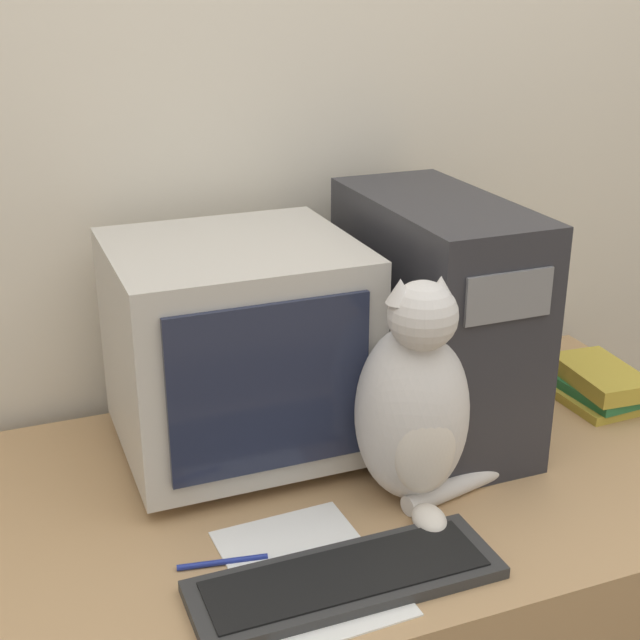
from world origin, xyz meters
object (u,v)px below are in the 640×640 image
(book_stack, at_px, (598,384))
(crt_monitor, at_px, (236,347))
(computer_tower, at_px, (434,318))
(pen, at_px, (223,562))
(keyboard, at_px, (346,579))
(cat, at_px, (415,407))

(book_stack, bearing_deg, crt_monitor, 173.57)
(computer_tower, height_order, pen, computer_tower)
(computer_tower, relative_size, book_stack, 2.24)
(pen, bearing_deg, computer_tower, 29.07)
(keyboard, bearing_deg, book_stack, 26.25)
(pen, bearing_deg, crt_monitor, 68.91)
(crt_monitor, height_order, computer_tower, computer_tower)
(keyboard, xyz_separation_m, pen, (-0.15, 0.11, -0.01))
(keyboard, height_order, cat, cat)
(cat, bearing_deg, crt_monitor, 139.98)
(computer_tower, bearing_deg, pen, -150.93)
(book_stack, height_order, pen, book_stack)
(crt_monitor, height_order, book_stack, crt_monitor)
(book_stack, xyz_separation_m, pen, (-0.84, -0.23, -0.03))
(pen, bearing_deg, book_stack, 15.50)
(book_stack, relative_size, pen, 1.56)
(keyboard, relative_size, cat, 1.15)
(cat, bearing_deg, book_stack, 28.39)
(book_stack, bearing_deg, pen, -164.50)
(computer_tower, height_order, book_stack, computer_tower)
(computer_tower, relative_size, cat, 1.19)
(computer_tower, bearing_deg, book_stack, -5.38)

